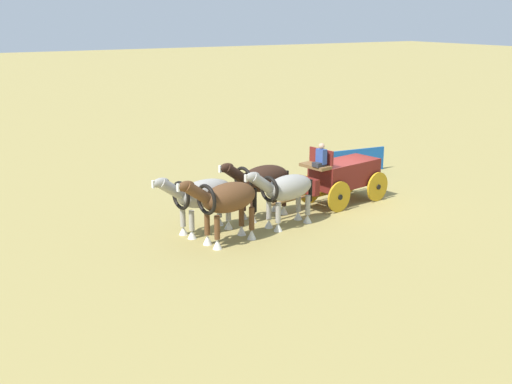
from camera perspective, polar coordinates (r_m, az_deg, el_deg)
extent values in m
plane|color=#9E8C4C|center=(25.17, 7.86, -0.89)|extent=(220.00, 220.00, 0.00)
cube|color=maroon|center=(24.87, 7.96, 1.69)|extent=(2.94, 1.75, 0.98)
cube|color=brown|center=(23.58, 5.35, 2.33)|extent=(0.75, 1.26, 0.12)
cube|color=maroon|center=(23.47, 4.62, 0.60)|extent=(0.41, 1.07, 0.60)
cube|color=maroon|center=(23.71, 5.88, 3.22)|extent=(0.25, 1.17, 0.55)
cube|color=gold|center=(25.02, 7.91, 0.38)|extent=(3.03, 0.66, 0.16)
cylinder|color=gold|center=(23.74, 7.47, -0.44)|extent=(1.16, 0.27, 1.16)
cylinder|color=black|center=(23.74, 7.47, -0.44)|extent=(0.23, 0.21, 0.20)
cylinder|color=gold|center=(24.73, 4.89, 0.30)|extent=(1.16, 0.27, 1.16)
cylinder|color=black|center=(24.73, 4.89, 0.30)|extent=(0.23, 0.21, 0.20)
cylinder|color=gold|center=(25.37, 10.84, 0.47)|extent=(1.16, 0.27, 1.16)
cylinder|color=black|center=(25.37, 10.84, 0.47)|extent=(0.23, 0.21, 0.20)
cylinder|color=gold|center=(26.30, 8.30, 1.13)|extent=(1.16, 0.27, 1.16)
cylinder|color=black|center=(26.30, 8.30, 1.13)|extent=(0.23, 0.21, 0.20)
cylinder|color=brown|center=(23.13, 3.46, -0.63)|extent=(2.58, 0.53, 0.10)
cube|color=#2D2D33|center=(23.27, 5.66, 2.49)|extent=(0.45, 0.38, 0.16)
cube|color=#334C99|center=(23.29, 5.88, 3.19)|extent=(0.30, 0.39, 0.55)
sphere|color=tan|center=(23.21, 5.91, 4.12)|extent=(0.22, 0.22, 0.22)
ellipsoid|color=#9E998E|center=(21.88, 2.97, 0.42)|extent=(2.12, 1.19, 0.87)
cylinder|color=#9E998E|center=(21.46, 2.01, -1.88)|extent=(0.18, 0.18, 0.70)
cone|color=silver|center=(21.62, 1.99, -3.14)|extent=(0.30, 0.30, 0.30)
cylinder|color=#9E998E|center=(21.80, 1.16, -1.59)|extent=(0.18, 0.18, 0.70)
cone|color=silver|center=(21.95, 1.16, -2.84)|extent=(0.30, 0.30, 0.30)
cylinder|color=#9E998E|center=(22.39, 4.67, -1.17)|extent=(0.18, 0.18, 0.70)
cone|color=silver|center=(22.54, 4.64, -2.38)|extent=(0.30, 0.30, 0.30)
cylinder|color=#9E998E|center=(22.71, 3.82, -0.91)|extent=(0.18, 0.18, 0.70)
cone|color=silver|center=(22.86, 3.80, -2.10)|extent=(0.30, 0.30, 0.30)
cylinder|color=#9E998E|center=(20.96, 0.45, 0.84)|extent=(0.99, 0.51, 0.81)
ellipsoid|color=#9E998E|center=(20.66, -0.33, 1.36)|extent=(0.63, 0.36, 0.32)
cube|color=silver|center=(20.49, -0.92, 1.24)|extent=(0.08, 0.11, 0.24)
torus|color=black|center=(21.27, 1.20, 0.26)|extent=(0.27, 0.91, 0.90)
cylinder|color=black|center=(22.68, 4.89, 0.14)|extent=(0.14, 0.14, 0.80)
ellipsoid|color=#331E14|center=(22.80, 0.73, 1.24)|extent=(2.27, 1.28, 0.94)
cylinder|color=#331E14|center=(22.34, -0.29, -1.09)|extent=(0.18, 0.18, 0.72)
cone|color=silver|center=(22.50, -0.29, -2.35)|extent=(0.30, 0.30, 0.31)
cylinder|color=#331E14|center=(22.72, -1.13, -0.80)|extent=(0.18, 0.18, 0.72)
cone|color=silver|center=(22.88, -1.12, -2.05)|extent=(0.30, 0.30, 0.31)
cylinder|color=#331E14|center=(23.30, 2.53, -0.40)|extent=(0.18, 0.18, 0.72)
cone|color=silver|center=(23.45, 2.51, -1.61)|extent=(0.30, 0.30, 0.31)
cylinder|color=#331E14|center=(23.66, 1.68, -0.13)|extent=(0.18, 0.18, 0.72)
cone|color=silver|center=(23.81, 1.67, -1.33)|extent=(0.30, 0.30, 0.31)
cylinder|color=#331E14|center=(21.87, -1.90, 1.68)|extent=(0.99, 0.51, 0.81)
ellipsoid|color=#331E14|center=(21.59, -2.67, 2.19)|extent=(0.63, 0.36, 0.32)
cube|color=silver|center=(21.42, -3.27, 2.07)|extent=(0.08, 0.11, 0.24)
torus|color=black|center=(22.17, -1.15, 1.08)|extent=(0.28, 0.97, 0.96)
cylinder|color=black|center=(23.60, 2.78, 0.97)|extent=(0.14, 0.14, 0.80)
ellipsoid|color=brown|center=(20.22, -2.41, -0.48)|extent=(2.14, 1.28, 0.96)
cylinder|color=brown|center=(19.85, -3.51, -3.20)|extent=(0.18, 0.18, 0.76)
cone|color=silver|center=(20.03, -3.49, -4.68)|extent=(0.30, 0.30, 0.33)
cylinder|color=brown|center=(20.25, -4.41, -2.83)|extent=(0.18, 0.18, 0.76)
cone|color=silver|center=(20.43, -4.38, -4.28)|extent=(0.30, 0.30, 0.33)
cylinder|color=brown|center=(20.68, -0.39, -2.39)|extent=(0.18, 0.18, 0.76)
cone|color=silver|center=(20.85, -0.39, -3.81)|extent=(0.30, 0.30, 0.33)
cylinder|color=brown|center=(21.06, -1.32, -2.05)|extent=(0.18, 0.18, 0.76)
cone|color=silver|center=(21.24, -1.31, -3.45)|extent=(0.30, 0.30, 0.33)
cylinder|color=brown|center=(19.38, -5.38, -0.02)|extent=(0.99, 0.51, 0.81)
ellipsoid|color=brown|center=(19.11, -6.31, 0.53)|extent=(0.63, 0.36, 0.32)
cube|color=silver|center=(18.96, -7.01, 0.38)|extent=(0.08, 0.11, 0.24)
torus|color=black|center=(19.67, -4.48, -0.68)|extent=(0.28, 0.99, 0.98)
cylinder|color=black|center=(20.94, -0.12, -0.75)|extent=(0.14, 0.14, 0.80)
ellipsoid|color=#9E998E|center=(21.26, -4.56, -0.10)|extent=(2.30, 1.28, 0.93)
cylinder|color=#9E998E|center=(20.85, -5.80, -2.56)|extent=(0.18, 0.18, 0.67)
cone|color=silver|center=(21.01, -5.76, -3.80)|extent=(0.30, 0.30, 0.29)
cylinder|color=#9E998E|center=(21.26, -6.58, -2.22)|extent=(0.18, 0.18, 0.67)
cone|color=silver|center=(21.41, -6.54, -3.45)|extent=(0.30, 0.30, 0.29)
cylinder|color=#9E998E|center=(21.70, -2.50, -1.75)|extent=(0.18, 0.18, 0.67)
cone|color=silver|center=(21.85, -2.48, -2.95)|extent=(0.30, 0.30, 0.29)
cylinder|color=#9E998E|center=(22.09, -3.31, -1.44)|extent=(0.18, 0.18, 0.67)
cone|color=silver|center=(22.24, -3.30, -2.63)|extent=(0.30, 0.30, 0.29)
cylinder|color=#9E998E|center=(20.42, -7.64, 0.30)|extent=(0.99, 0.51, 0.81)
ellipsoid|color=#9E998E|center=(20.17, -8.55, 0.83)|extent=(0.63, 0.36, 0.32)
cube|color=silver|center=(20.03, -9.23, 0.69)|extent=(0.08, 0.11, 0.24)
torus|color=black|center=(20.70, -6.76, -0.32)|extent=(0.28, 0.96, 0.96)
cylinder|color=black|center=(21.99, -2.15, -0.33)|extent=(0.14, 0.14, 0.80)
cube|color=#1959B2|center=(29.79, 8.86, 2.76)|extent=(3.19, 0.38, 1.10)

